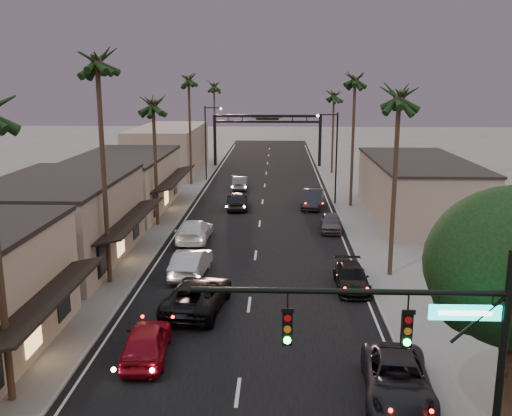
# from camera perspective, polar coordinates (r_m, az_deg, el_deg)

# --- Properties ---
(ground) EXTENTS (200.00, 200.00, 0.00)m
(ground) POSITION_cam_1_polar(r_m,az_deg,el_deg) (51.78, 0.48, -0.76)
(ground) COLOR slate
(ground) RESTS_ON ground
(road) EXTENTS (14.00, 120.00, 0.02)m
(road) POSITION_cam_1_polar(r_m,az_deg,el_deg) (56.65, 0.63, 0.42)
(road) COLOR black
(road) RESTS_ON ground
(sidewalk_left) EXTENTS (5.00, 92.00, 0.12)m
(sidewalk_left) POSITION_cam_1_polar(r_m,az_deg,el_deg) (64.42, -7.68, 1.86)
(sidewalk_left) COLOR slate
(sidewalk_left) RESTS_ON ground
(sidewalk_right) EXTENTS (5.00, 92.00, 0.12)m
(sidewalk_right) POSITION_cam_1_polar(r_m,az_deg,el_deg) (63.98, 9.35, 1.73)
(sidewalk_right) COLOR slate
(sidewalk_right) RESTS_ON ground
(storefront_mid) EXTENTS (8.00, 14.00, 5.50)m
(storefront_mid) POSITION_cam_1_polar(r_m,az_deg,el_deg) (40.21, -19.01, -1.40)
(storefront_mid) COLOR gray
(storefront_mid) RESTS_ON ground
(storefront_far) EXTENTS (8.00, 16.00, 5.00)m
(storefront_far) POSITION_cam_1_polar(r_m,az_deg,el_deg) (55.14, -13.10, 2.39)
(storefront_far) COLOR tan
(storefront_far) RESTS_ON ground
(storefront_dist) EXTENTS (8.00, 20.00, 6.00)m
(storefront_dist) POSITION_cam_1_polar(r_m,az_deg,el_deg) (77.24, -8.68, 5.84)
(storefront_dist) COLOR gray
(storefront_dist) RESTS_ON ground
(building_right) EXTENTS (8.00, 18.00, 5.00)m
(building_right) POSITION_cam_1_polar(r_m,az_deg,el_deg) (52.73, 15.88, 1.77)
(building_right) COLOR gray
(building_right) RESTS_ON ground
(traffic_signal) EXTENTS (8.51, 0.22, 7.80)m
(traffic_signal) POSITION_cam_1_polar(r_m,az_deg,el_deg) (16.49, 17.14, -13.03)
(traffic_signal) COLOR black
(traffic_signal) RESTS_ON ground
(arch) EXTENTS (15.20, 0.40, 7.27)m
(arch) POSITION_cam_1_polar(r_m,az_deg,el_deg) (80.60, 1.14, 8.07)
(arch) COLOR black
(arch) RESTS_ON ground
(streetlight_right) EXTENTS (2.13, 0.30, 9.00)m
(streetlight_right) POSITION_cam_1_polar(r_m,az_deg,el_deg) (56.00, 7.78, 5.69)
(streetlight_right) COLOR black
(streetlight_right) RESTS_ON ground
(streetlight_left) EXTENTS (2.13, 0.30, 9.00)m
(streetlight_left) POSITION_cam_1_polar(r_m,az_deg,el_deg) (69.17, -4.84, 7.09)
(streetlight_left) COLOR black
(streetlight_left) RESTS_ON ground
(palm_lb) EXTENTS (3.20, 3.20, 15.20)m
(palm_lb) POSITION_cam_1_polar(r_m,az_deg,el_deg) (33.89, -15.65, 14.48)
(palm_lb) COLOR #38281C
(palm_lb) RESTS_ON ground
(palm_lc) EXTENTS (3.20, 3.20, 12.20)m
(palm_lc) POSITION_cam_1_polar(r_m,az_deg,el_deg) (47.44, -10.27, 10.58)
(palm_lc) COLOR #38281C
(palm_lc) RESTS_ON ground
(palm_ld) EXTENTS (3.20, 3.20, 14.20)m
(palm_ld) POSITION_cam_1_polar(r_m,az_deg,el_deg) (66.10, -6.76, 12.94)
(palm_ld) COLOR #38281C
(palm_ld) RESTS_ON ground
(palm_ra) EXTENTS (3.20, 3.20, 13.20)m
(palm_ra) POSITION_cam_1_polar(r_m,az_deg,el_deg) (35.05, 14.16, 11.31)
(palm_ra) COLOR #38281C
(palm_ra) RESTS_ON ground
(palm_rb) EXTENTS (3.20, 3.20, 14.20)m
(palm_rb) POSITION_cam_1_polar(r_m,az_deg,el_deg) (54.79, 9.90, 12.90)
(palm_rb) COLOR #38281C
(palm_rb) RESTS_ON ground
(palm_rc) EXTENTS (3.20, 3.20, 12.20)m
(palm_rc) POSITION_cam_1_polar(r_m,az_deg,el_deg) (74.68, 7.81, 11.38)
(palm_rc) COLOR #38281C
(palm_rc) RESTS_ON ground
(palm_far) EXTENTS (3.20, 3.20, 13.20)m
(palm_far) POSITION_cam_1_polar(r_m,az_deg,el_deg) (88.87, -4.23, 12.29)
(palm_far) COLOR #38281C
(palm_far) RESTS_ON ground
(oncoming_red) EXTENTS (2.27, 4.86, 1.61)m
(oncoming_red) POSITION_cam_1_polar(r_m,az_deg,el_deg) (26.26, -10.91, -12.96)
(oncoming_red) COLOR maroon
(oncoming_red) RESTS_ON ground
(oncoming_pickup) EXTENTS (3.53, 6.39, 1.69)m
(oncoming_pickup) POSITION_cam_1_polar(r_m,az_deg,el_deg) (30.94, -5.87, -8.64)
(oncoming_pickup) COLOR black
(oncoming_pickup) RESTS_ON ground
(oncoming_silver) EXTENTS (2.17, 5.21, 1.67)m
(oncoming_silver) POSITION_cam_1_polar(r_m,az_deg,el_deg) (36.23, -6.52, -5.44)
(oncoming_silver) COLOR #AEAEB4
(oncoming_silver) RESTS_ON ground
(oncoming_white) EXTENTS (2.40, 5.64, 1.62)m
(oncoming_white) POSITION_cam_1_polar(r_m,az_deg,el_deg) (43.79, -6.17, -2.26)
(oncoming_white) COLOR silver
(oncoming_white) RESTS_ON ground
(oncoming_dgrey) EXTENTS (2.34, 5.08, 1.69)m
(oncoming_dgrey) POSITION_cam_1_polar(r_m,az_deg,el_deg) (54.32, -1.89, 0.79)
(oncoming_dgrey) COLOR black
(oncoming_dgrey) RESTS_ON ground
(oncoming_grey_far) EXTENTS (1.63, 4.56, 1.50)m
(oncoming_grey_far) POSITION_cam_1_polar(r_m,az_deg,el_deg) (64.04, -1.59, 2.54)
(oncoming_grey_far) COLOR #4F4F55
(oncoming_grey_far) RESTS_ON ground
(curbside_near) EXTENTS (3.03, 5.73, 1.54)m
(curbside_near) POSITION_cam_1_polar(r_m,az_deg,el_deg) (23.63, 13.96, -16.30)
(curbside_near) COLOR black
(curbside_near) RESTS_ON ground
(curbside_black) EXTENTS (1.90, 4.66, 1.35)m
(curbside_black) POSITION_cam_1_polar(r_m,az_deg,el_deg) (34.32, 9.53, -6.87)
(curbside_black) COLOR black
(curbside_black) RESTS_ON ground
(curbside_grey) EXTENTS (1.92, 4.27, 1.42)m
(curbside_grey) POSITION_cam_1_polar(r_m,az_deg,el_deg) (46.81, 7.49, -1.44)
(curbside_grey) COLOR #48484C
(curbside_grey) RESTS_ON ground
(curbside_far) EXTENTS (2.53, 5.43, 1.72)m
(curbside_far) POSITION_cam_1_polar(r_m,az_deg,el_deg) (55.11, 5.67, 0.92)
(curbside_far) COLOR black
(curbside_far) RESTS_ON ground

